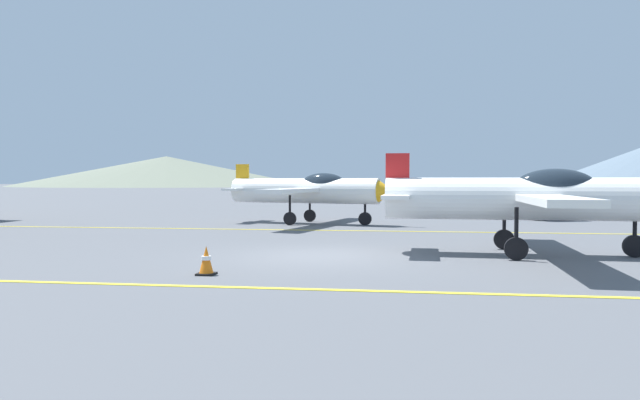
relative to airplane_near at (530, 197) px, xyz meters
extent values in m
plane|color=#54565B|center=(-5.31, -1.04, -1.48)|extent=(400.00, 400.00, 0.00)
cube|color=yellow|center=(-5.31, -5.38, -1.47)|extent=(80.00, 0.16, 0.01)
cube|color=yellow|center=(-5.31, 6.31, -1.47)|extent=(80.00, 0.16, 0.01)
cylinder|color=white|center=(-0.29, 0.01, -0.04)|extent=(6.76, 1.36, 1.09)
ellipsoid|color=#1E2833|center=(0.60, -0.02, 0.28)|extent=(2.01, 0.97, 0.89)
cube|color=white|center=(0.10, 0.00, 0.01)|extent=(1.44, 8.74, 0.16)
cube|color=white|center=(-3.36, 0.14, 0.01)|extent=(0.80, 2.60, 0.10)
cube|color=red|center=(-3.36, 0.14, 0.55)|extent=(0.63, 0.14, 1.19)
cylinder|color=black|center=(2.47, -0.10, -0.70)|extent=(0.10, 0.10, 0.99)
cylinder|color=black|center=(2.47, -0.10, -1.20)|extent=(0.56, 0.14, 0.55)
cylinder|color=black|center=(-0.53, -1.07, -0.70)|extent=(0.10, 0.10, 0.99)
cylinder|color=black|center=(-0.53, -1.07, -1.20)|extent=(0.56, 0.14, 0.55)
cylinder|color=black|center=(-0.45, 1.11, -0.70)|extent=(0.10, 0.10, 0.99)
cylinder|color=black|center=(-0.45, 1.11, -1.20)|extent=(0.56, 0.14, 0.55)
cylinder|color=white|center=(-7.45, 9.62, -0.04)|extent=(6.79, 2.65, 1.09)
cone|color=#F2A519|center=(-3.85, 8.74, -0.04)|extent=(0.89, 1.06, 0.92)
cube|color=black|center=(-3.46, 8.65, -0.04)|extent=(0.07, 0.12, 1.98)
ellipsoid|color=#1E2833|center=(-6.59, 9.41, 0.28)|extent=(2.13, 1.33, 0.89)
cube|color=white|center=(-7.07, 9.52, 0.01)|extent=(3.11, 8.71, 0.16)
cube|color=white|center=(-10.43, 10.34, 0.01)|extent=(1.28, 2.66, 0.10)
cube|color=#F2A519|center=(-10.43, 10.34, 0.55)|extent=(0.63, 0.26, 1.19)
cylinder|color=black|center=(-4.76, 8.96, -0.70)|extent=(0.10, 0.10, 0.99)
cylinder|color=black|center=(-4.76, 8.96, -1.20)|extent=(0.57, 0.25, 0.55)
cylinder|color=black|center=(-7.90, 8.61, -0.70)|extent=(0.10, 0.10, 0.99)
cylinder|color=black|center=(-7.90, 8.61, -1.20)|extent=(0.57, 0.25, 0.55)
cylinder|color=black|center=(-7.39, 10.72, -0.70)|extent=(0.10, 0.10, 0.99)
cylinder|color=black|center=(-7.39, 10.72, -1.20)|extent=(0.57, 0.25, 0.55)
cube|color=#3372BF|center=(3.41, 14.65, -0.78)|extent=(3.04, 4.65, 0.75)
cube|color=black|center=(3.45, 14.50, -0.13)|extent=(2.25, 2.78, 0.55)
cylinder|color=black|center=(3.83, 16.27, -1.16)|extent=(0.41, 0.68, 0.64)
cylinder|color=black|center=(2.12, 15.72, -1.16)|extent=(0.41, 0.68, 0.64)
cylinder|color=black|center=(4.70, 13.57, -1.16)|extent=(0.41, 0.68, 0.64)
cylinder|color=black|center=(2.99, 13.02, -1.16)|extent=(0.41, 0.68, 0.64)
cube|color=black|center=(-7.15, -4.12, -1.46)|extent=(0.36, 0.36, 0.04)
cone|color=orange|center=(-7.15, -4.12, -1.16)|extent=(0.29, 0.29, 0.55)
cylinder|color=white|center=(-7.15, -4.12, -1.13)|extent=(0.20, 0.20, 0.08)
cone|color=slate|center=(-72.73, 149.75, 2.91)|extent=(86.35, 86.35, 8.78)
camera|label=1|loc=(-3.25, -15.36, 0.46)|focal=32.62mm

